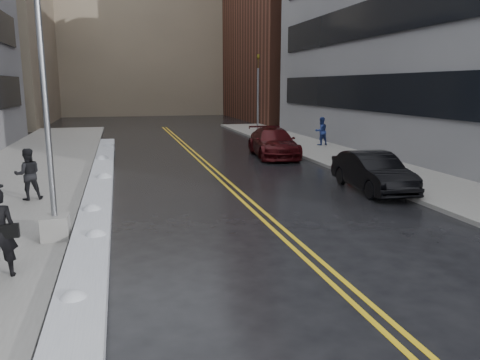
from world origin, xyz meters
TOP-DOWN VIEW (x-y plane):
  - ground at (0.00, 0.00)m, footprint 160.00×160.00m
  - sidewalk_west at (-5.75, 10.00)m, footprint 5.50×50.00m
  - sidewalk_east at (10.00, 10.00)m, footprint 4.00×50.00m
  - lane_line_left at (2.35, 10.00)m, footprint 0.12×50.00m
  - lane_line_right at (2.65, 10.00)m, footprint 0.12×50.00m
  - snow_ridge at (-2.45, 8.00)m, footprint 0.90×30.00m
  - building_far at (2.00, 60.00)m, footprint 36.00×16.00m
  - lamppost at (-3.30, 2.00)m, footprint 0.65×0.65m
  - fire_hydrant at (9.00, 10.00)m, footprint 0.26×0.26m
  - traffic_signal at (8.50, 24.00)m, footprint 0.16×0.20m
  - pedestrian_b at (-4.66, 6.59)m, footprint 0.97×0.83m
  - pedestrian_east at (10.84, 17.66)m, footprint 0.96×0.80m
  - car_black at (7.50, 5.48)m, footprint 1.78×4.50m
  - car_maroon at (6.63, 14.66)m, footprint 2.72×5.59m

SIDE VIEW (x-z plane):
  - ground at x=0.00m, z-range 0.00..0.00m
  - lane_line_left at x=2.35m, z-range 0.00..0.01m
  - lane_line_right at x=2.65m, z-range 0.00..0.01m
  - sidewalk_west at x=-5.75m, z-range 0.00..0.15m
  - sidewalk_east at x=10.00m, z-range 0.00..0.15m
  - snow_ridge at x=-2.45m, z-range 0.00..0.34m
  - fire_hydrant at x=9.00m, z-range 0.18..0.91m
  - car_black at x=7.50m, z-range 0.00..1.46m
  - car_maroon at x=6.63m, z-range 0.00..1.57m
  - pedestrian_b at x=-4.66m, z-range 0.15..1.88m
  - pedestrian_east at x=10.84m, z-range 0.15..1.93m
  - lamppost at x=-3.30m, z-range -1.28..6.35m
  - traffic_signal at x=8.50m, z-range 0.40..6.40m
  - building_far at x=2.00m, z-range 0.00..22.00m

